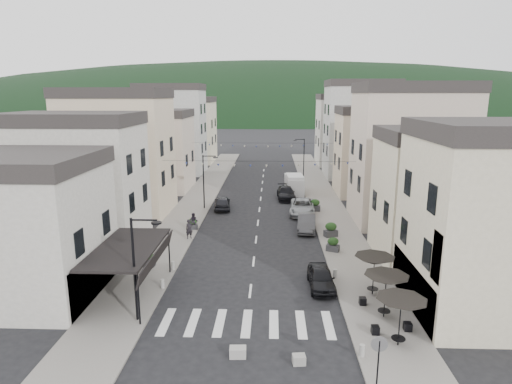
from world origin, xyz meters
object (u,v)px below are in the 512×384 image
parked_car_c (302,207)px  delivery_van (294,184)px  pedestrian_b (194,222)px  pedestrian_a (189,229)px  parked_car_b (307,222)px  parked_car_e (222,203)px  parked_car_a (321,278)px  parked_car_d (286,193)px

parked_car_c → delivery_van: bearing=97.0°
pedestrian_b → pedestrian_a: bearing=-88.8°
parked_car_c → pedestrian_b: size_ratio=3.50×
parked_car_b → parked_car_e: size_ratio=1.08×
parked_car_a → parked_car_c: bearing=88.9°
parked_car_c → pedestrian_b: 12.12m
parked_car_b → delivery_van: 15.45m
parked_car_a → pedestrian_a: 13.79m
parked_car_b → delivery_van: delivery_van is taller
parked_car_c → pedestrian_b: pedestrian_b is taller
parked_car_a → parked_car_d: parked_car_d is taller
parked_car_a → parked_car_b: 12.11m
parked_car_c → delivery_van: delivery_van is taller
parked_car_d → pedestrian_b: pedestrian_b is taller
parked_car_a → parked_car_c: (0.00, 17.65, 0.10)m
pedestrian_b → parked_car_e: bearing=78.2°
parked_car_a → pedestrian_a: (-10.40, 9.05, 0.29)m
parked_car_d → delivery_van: delivery_van is taller
pedestrian_a → parked_car_a: bearing=-69.9°
parked_car_e → delivery_van: 11.68m
delivery_van → pedestrian_b: bearing=-125.5°
parked_car_e → delivery_van: bearing=-141.0°
parked_car_d → delivery_van: size_ratio=0.96×
pedestrian_a → parked_car_c: bearing=10.7°
parked_car_a → pedestrian_b: 15.50m
parked_car_b → parked_car_c: (0.00, 5.54, 0.02)m
parked_car_d → delivery_van: 3.46m
parked_car_a → delivery_van: size_ratio=0.76×
parked_car_a → parked_car_d: 24.36m
parked_car_b → parked_car_e: parked_car_b is taller
parked_car_b → parked_car_c: 5.54m
parked_car_e → pedestrian_a: bearing=75.1°
pedestrian_b → parked_car_c: bearing=31.1°
parked_car_e → parked_car_a: bearing=108.7°
parked_car_b → parked_car_e: 11.34m
delivery_van → parked_car_e: bearing=-139.0°
pedestrian_a → pedestrian_b: pedestrian_a is taller
parked_car_c → parked_car_e: parked_car_c is taller
parked_car_b → delivery_van: bearing=96.9°
parked_car_d → delivery_van: bearing=68.2°
parked_car_c → pedestrian_b: bearing=-144.7°
pedestrian_b → delivery_van: bearing=58.5°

